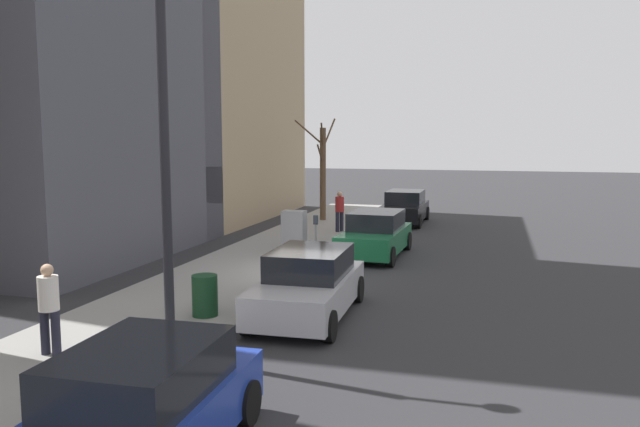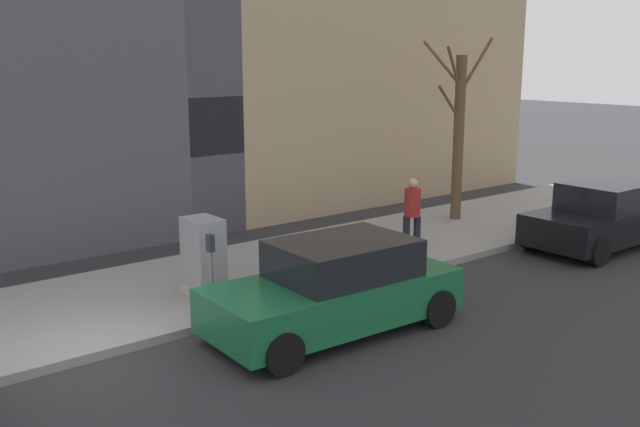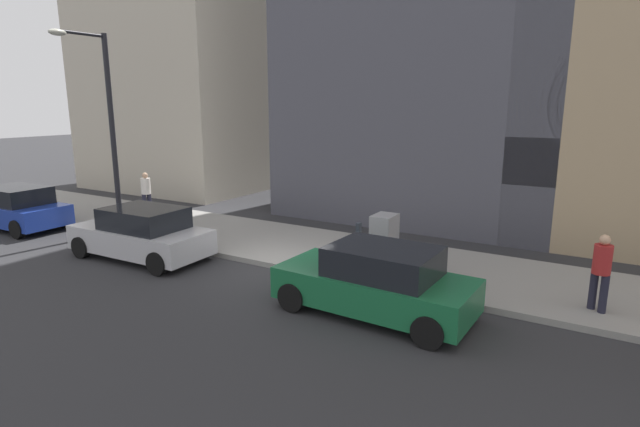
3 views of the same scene
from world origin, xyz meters
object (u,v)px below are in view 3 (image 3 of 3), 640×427
at_px(parked_car_silver, 142,234).
at_px(parked_car_blue, 15,208).
at_px(parked_car_green, 377,282).
at_px(utility_box, 384,242).
at_px(pedestrian_near_meter, 601,268).
at_px(pedestrian_midblock, 146,191).
at_px(parking_meter, 358,243).
at_px(streetlamp, 104,116).
at_px(trash_bin, 171,220).

bearing_deg(parked_car_silver, parked_car_blue, 87.36).
xyz_separation_m(parked_car_green, utility_box, (2.58, 0.96, 0.11)).
xyz_separation_m(pedestrian_near_meter, pedestrian_midblock, (1.50, 15.59, 0.00)).
height_order(parked_car_green, pedestrian_near_meter, pedestrian_near_meter).
xyz_separation_m(parked_car_green, parked_car_blue, (0.25, 14.35, 0.00)).
bearing_deg(parked_car_silver, pedestrian_midblock, 46.46).
relative_size(parked_car_blue, parking_meter, 3.15).
bearing_deg(streetlamp, parking_meter, -88.98).
relative_size(trash_bin, pedestrian_midblock, 0.54).
relative_size(parked_car_silver, streetlamp, 0.65).
bearing_deg(trash_bin, parking_meter, -93.57).
height_order(parked_car_blue, utility_box, utility_box).
relative_size(parked_car_green, pedestrian_near_meter, 2.57).
bearing_deg(utility_box, parked_car_silver, 110.61).
xyz_separation_m(parking_meter, streetlamp, (-0.17, 9.37, 3.04)).
relative_size(utility_box, streetlamp, 0.22).
relative_size(streetlamp, pedestrian_midblock, 3.92).
bearing_deg(parked_car_blue, parked_car_silver, -92.69).
bearing_deg(utility_box, parking_meter, 158.43).
xyz_separation_m(parked_car_green, trash_bin, (2.18, 8.52, -0.14)).
distance_m(utility_box, pedestrian_near_meter, 5.05).
distance_m(parked_car_blue, trash_bin, 6.14).
relative_size(parked_car_green, parked_car_silver, 1.00).
xyz_separation_m(streetlamp, trash_bin, (0.62, -2.15, -3.42)).
height_order(parked_car_green, parked_car_silver, same).
xyz_separation_m(parked_car_green, pedestrian_midblock, (3.74, 11.52, 0.35)).
bearing_deg(parked_car_silver, pedestrian_near_meter, -81.27).
xyz_separation_m(parked_car_silver, parking_meter, (1.61, -6.19, 0.24)).
relative_size(parking_meter, utility_box, 0.94).
xyz_separation_m(parked_car_green, streetlamp, (1.56, 10.67, 3.28)).
bearing_deg(pedestrian_midblock, trash_bin, 64.47).
bearing_deg(pedestrian_midblock, parked_car_blue, -36.99).
xyz_separation_m(parked_car_blue, utility_box, (2.34, -13.39, 0.11)).
bearing_deg(pedestrian_near_meter, parking_meter, -141.82).
height_order(parked_car_green, pedestrian_midblock, pedestrian_midblock).
distance_m(parked_car_green, utility_box, 2.76).
distance_m(parked_car_blue, pedestrian_near_meter, 18.53).
relative_size(parked_car_silver, pedestrian_midblock, 2.56).
xyz_separation_m(parked_car_blue, streetlamp, (1.32, -3.68, 3.28)).
height_order(utility_box, pedestrian_midblock, pedestrian_midblock).
bearing_deg(parked_car_green, utility_box, 22.49).
bearing_deg(parking_meter, streetlamp, 91.02).
distance_m(parked_car_green, parking_meter, 2.18).
bearing_deg(trash_bin, streetlamp, 106.01).
height_order(parked_car_blue, trash_bin, parked_car_blue).
distance_m(parking_meter, pedestrian_near_meter, 5.40).
bearing_deg(parking_meter, trash_bin, 86.43).
height_order(parking_meter, streetlamp, streetlamp).
bearing_deg(trash_bin, utility_box, -86.97).
bearing_deg(parked_car_silver, utility_box, -71.05).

